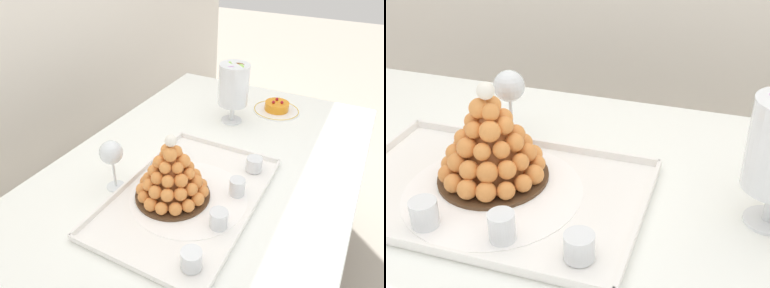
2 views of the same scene
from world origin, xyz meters
The scene contains 10 objects.
buffet_table centered at (0.00, 0.00, 0.66)m, with size 1.68×1.01×0.74m.
serving_tray centered at (-0.11, -0.03, 0.75)m, with size 0.63×0.41×0.02m.
croquembouche centered at (-0.13, 0.02, 0.83)m, with size 0.24×0.24×0.22m.
dessert_cup_left centered at (-0.34, -0.16, 0.77)m, with size 0.05×0.05×0.05m.
dessert_cup_mid_left centered at (-0.18, -0.16, 0.77)m, with size 0.05×0.05×0.05m.
dessert_cup_centre centered at (-0.03, -0.16, 0.77)m, with size 0.05×0.05×0.06m.
dessert_cup_mid_right centered at (0.12, -0.16, 0.77)m, with size 0.06×0.06×0.05m.
macaron_goblet centered at (0.43, 0.05, 0.91)m, with size 0.13×0.13×0.27m.
fruit_tart_plate centered at (0.61, -0.09, 0.76)m, with size 0.21×0.21×0.06m.
wine_glass centered at (-0.18, 0.21, 0.87)m, with size 0.08×0.08×0.17m.
Camera 1 is at (-0.86, -0.44, 1.49)m, focal length 33.22 mm.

